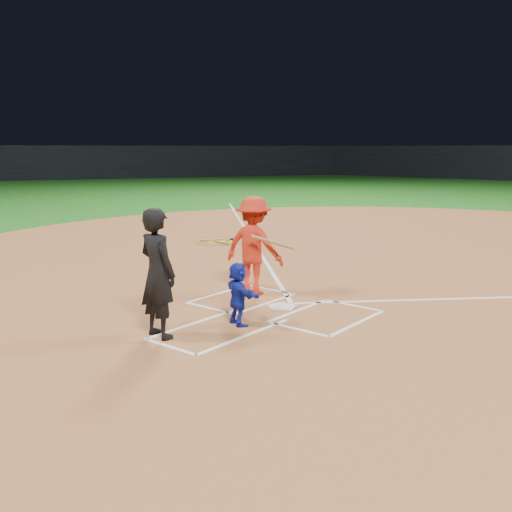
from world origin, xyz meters
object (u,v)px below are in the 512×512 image
Objects in this scene: catcher at (238,294)px; umpire at (158,273)px; batter_at_plate at (254,246)px; on_deck_circle at (220,241)px; home_plate at (282,307)px.

umpire is at bearing 88.63° from catcher.
batter_at_plate is (-0.55, 3.01, -0.03)m from umpire.
on_deck_circle is 0.84× the size of umpire.
catcher is at bearing -57.83° from batter_at_plate.
catcher reaches higher than on_deck_circle.
home_plate is 2.80m from umpire.
on_deck_circle is at bearing -46.80° from umpire.
umpire is 1.03× the size of batter_at_plate.
home_plate is at bearing -64.03° from catcher.
on_deck_circle is (-6.06, 4.90, -0.00)m from home_plate.
home_plate is 0.30× the size of umpire.
home_plate is 0.35× the size of on_deck_circle.
catcher is (6.13, -6.22, 0.53)m from on_deck_circle.
home_plate is at bearing -23.08° from batter_at_plate.
batter_at_plate is (-1.11, 1.77, 0.45)m from catcher.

